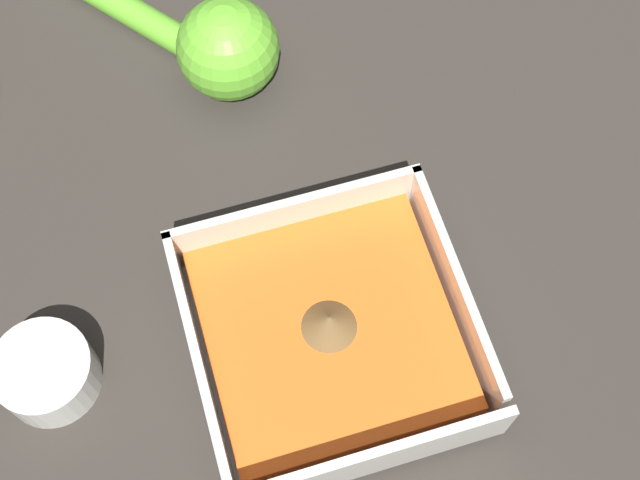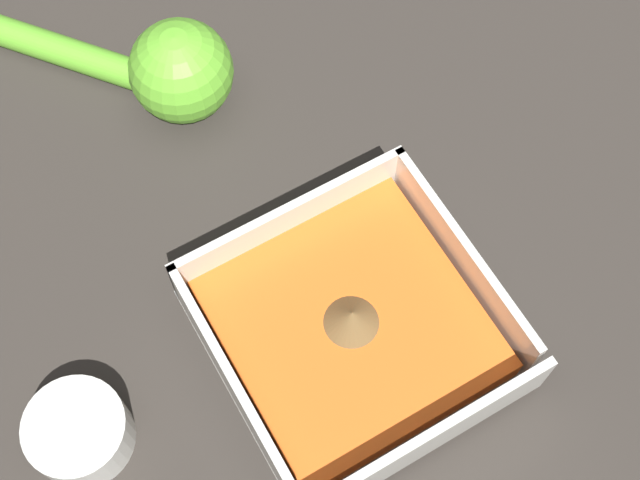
# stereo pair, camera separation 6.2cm
# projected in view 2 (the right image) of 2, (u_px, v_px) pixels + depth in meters

# --- Properties ---
(ground_plane) EXTENTS (4.00, 4.00, 0.00)m
(ground_plane) POSITION_uv_depth(u_px,v_px,m) (322.00, 353.00, 0.62)
(ground_plane) COLOR #332D28
(square_dish) EXTENTS (0.18, 0.18, 0.06)m
(square_dish) POSITION_uv_depth(u_px,v_px,m) (354.00, 334.00, 0.60)
(square_dish) COLOR silver
(square_dish) RESTS_ON ground_plane
(spice_bowl) EXTENTS (0.07, 0.07, 0.04)m
(spice_bowl) POSITION_uv_depth(u_px,v_px,m) (80.00, 433.00, 0.58)
(spice_bowl) COLOR silver
(spice_bowl) RESTS_ON ground_plane
(lemon_squeezer) EXTENTS (0.17, 0.20, 0.08)m
(lemon_squeezer) POSITION_uv_depth(u_px,v_px,m) (159.00, 67.00, 0.68)
(lemon_squeezer) COLOR #6BC633
(lemon_squeezer) RESTS_ON ground_plane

